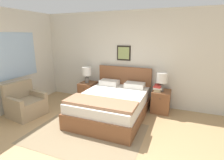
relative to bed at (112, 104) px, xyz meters
name	(u,v)px	position (x,y,z in m)	size (l,w,h in m)	color
ground_plane	(83,157)	(0.13, -1.58, -0.31)	(16.00, 16.00, 0.00)	tan
wall_back	(130,59)	(0.13, 1.07, 0.99)	(7.80, 0.09, 2.60)	beige
wall_left	(19,60)	(-2.60, -0.28, 1.00)	(0.08, 5.02, 2.60)	beige
area_rug_main	(86,133)	(-0.18, -0.94, -0.31)	(2.25, 1.63, 0.01)	#897556
bed	(112,104)	(0.00, 0.00, 0.00)	(1.55, 2.01, 1.08)	brown
armchair	(26,104)	(-2.01, -0.75, -0.03)	(0.79, 0.84, 0.83)	#998466
nightstand_near_window	(88,91)	(-1.08, 0.74, -0.03)	(0.45, 0.53, 0.56)	brown
nightstand_by_door	(161,101)	(1.08, 0.74, -0.03)	(0.45, 0.53, 0.56)	brown
table_lamp_near_window	(87,72)	(-1.10, 0.71, 0.58)	(0.27, 0.27, 0.48)	slate
table_lamp_by_door	(162,79)	(1.07, 0.71, 0.58)	(0.27, 0.27, 0.48)	slate
book_thick_bottom	(157,90)	(0.98, 0.69, 0.27)	(0.20, 0.28, 0.03)	beige
book_hardcover_middle	(157,89)	(0.98, 0.69, 0.30)	(0.15, 0.22, 0.04)	beige
book_novel_upper	(158,88)	(0.98, 0.69, 0.34)	(0.24, 0.28, 0.04)	silver
book_slim_near_top	(158,86)	(0.98, 0.69, 0.38)	(0.21, 0.28, 0.03)	#B7332D
book_paperback_top	(158,85)	(0.98, 0.69, 0.40)	(0.19, 0.26, 0.03)	#B7332D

